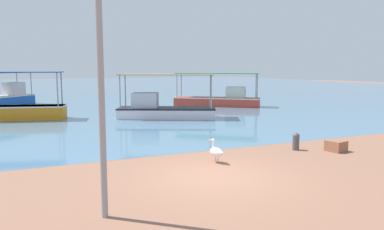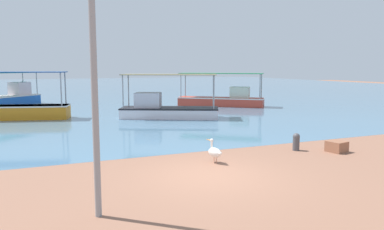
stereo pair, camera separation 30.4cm
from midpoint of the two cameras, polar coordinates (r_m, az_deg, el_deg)
The scene contains 10 objects.
ground at distance 11.11m, azimuth 2.45°, elevation -9.25°, with size 120.00×120.00×0.00m, color #8E604A.
harbor_water at distance 57.83m, azimuth -18.98°, elevation 3.86°, with size 110.00×90.00×0.00m, color slate.
fishing_boat_far_right at distance 23.28m, azimuth -4.81°, elevation 1.07°, with size 6.24×4.23×2.71m.
fishing_boat_near_left at distance 25.14m, azimuth -26.96°, elevation 0.68°, with size 7.14×3.30×2.87m.
fishing_boat_outer at distance 34.63m, azimuth -26.82°, elevation 2.50°, with size 4.97×4.83×2.69m.
fishing_boat_center at distance 30.28m, azimuth 3.90°, elevation 2.53°, with size 6.40×5.44×2.65m.
pelican at distance 12.47m, azimuth 3.01°, elevation -5.62°, with size 0.42×0.80×0.80m.
lamp_post at distance 7.90m, azimuth -15.01°, elevation 11.19°, with size 0.28×0.28×6.74m.
mooring_bollard at distance 14.85m, azimuth 15.00°, elevation -3.82°, with size 0.27×0.27×0.67m.
cargo_crate at distance 15.14m, azimuth 20.56°, elevation -4.42°, with size 0.63×0.61×0.41m, color #935D42.
Camera 1 is at (-4.83, -9.49, 3.19)m, focal length 35.00 mm.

